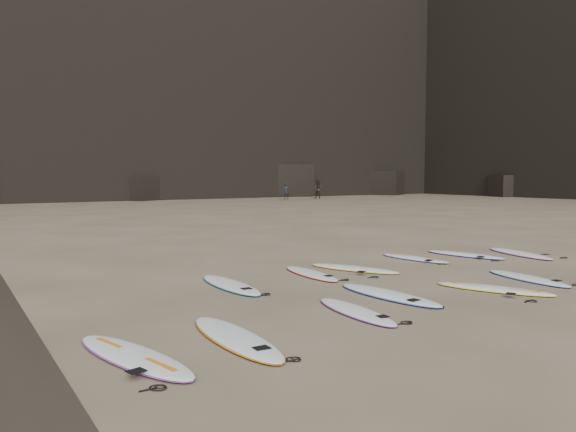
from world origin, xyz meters
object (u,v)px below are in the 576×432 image
at_px(surfboard_3, 494,288).
at_px(person_b, 318,189).
at_px(surfboard_4, 528,278).
at_px(surfboard_2, 389,294).
at_px(surfboard_0, 236,337).
at_px(surfboard_9, 465,254).
at_px(surfboard_11, 133,355).
at_px(surfboard_1, 356,311).
at_px(person_a, 286,191).
at_px(surfboard_6, 311,273).
at_px(surfboard_5, 230,284).
at_px(surfboard_10, 520,253).
at_px(surfboard_8, 414,258).
at_px(surfboard_7, 354,268).

distance_m(surfboard_3, person_b, 45.62).
bearing_deg(surfboard_4, surfboard_3, -158.41).
relative_size(surfboard_3, person_b, 1.29).
relative_size(surfboard_2, surfboard_3, 1.09).
relative_size(surfboard_0, surfboard_2, 1.01).
height_order(surfboard_9, surfboard_11, surfboard_11).
distance_m(surfboard_1, surfboard_9, 8.15).
bearing_deg(person_b, person_a, -128.20).
xyz_separation_m(surfboard_6, person_b, (25.27, 35.80, 0.91)).
height_order(surfboard_5, person_b, person_b).
bearing_deg(surfboard_6, person_a, 63.77).
relative_size(surfboard_0, person_a, 1.66).
height_order(surfboard_10, surfboard_11, surfboard_10).
xyz_separation_m(surfboard_2, person_a, (21.47, 38.63, 0.77)).
xyz_separation_m(surfboard_0, surfboard_6, (4.01, 3.91, -0.01)).
xyz_separation_m(surfboard_2, surfboard_10, (7.44, 2.34, 0.00)).
relative_size(surfboard_2, surfboard_4, 1.13).
relative_size(person_a, person_b, 0.86).
bearing_deg(surfboard_11, surfboard_5, 34.81).
xyz_separation_m(surfboard_6, surfboard_9, (5.77, 0.20, 0.00)).
xyz_separation_m(surfboard_5, person_a, (23.73, 36.02, 0.77)).
bearing_deg(person_a, person_b, 9.52).
distance_m(surfboard_8, person_a, 39.37).
bearing_deg(surfboard_5, surfboard_9, 4.09).
bearing_deg(person_b, surfboard_8, -69.69).
xyz_separation_m(surfboard_9, person_a, (15.65, 35.57, 0.77)).
xyz_separation_m(person_a, person_b, (3.86, 0.03, 0.13)).
bearing_deg(surfboard_2, surfboard_3, -21.05).
bearing_deg(surfboard_10, surfboard_4, -127.36).
bearing_deg(person_a, surfboard_10, -101.99).
relative_size(surfboard_11, person_b, 1.38).
bearing_deg(surfboard_7, surfboard_8, -13.24).
bearing_deg(surfboard_7, surfboard_2, -139.76).
relative_size(surfboard_0, surfboard_9, 1.07).
distance_m(surfboard_10, person_b, 40.50).
height_order(surfboard_2, surfboard_5, surfboard_2).
relative_size(surfboard_1, surfboard_6, 0.98).
height_order(surfboard_0, surfboard_8, surfboard_0).
bearing_deg(surfboard_6, surfboard_4, -34.25).
bearing_deg(surfboard_2, person_a, 57.25).
bearing_deg(surfboard_2, surfboard_4, -8.46).
bearing_deg(surfboard_6, surfboard_9, 6.62).
height_order(surfboard_0, surfboard_10, same).
bearing_deg(surfboard_9, surfboard_8, 158.48).
relative_size(surfboard_7, person_b, 1.32).
relative_size(surfboard_0, surfboard_1, 1.18).
height_order(surfboard_0, surfboard_9, surfboard_0).
distance_m(surfboard_2, surfboard_9, 6.58).
xyz_separation_m(surfboard_0, surfboard_9, (9.78, 4.11, -0.00)).
height_order(surfboard_1, surfboard_5, surfboard_5).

